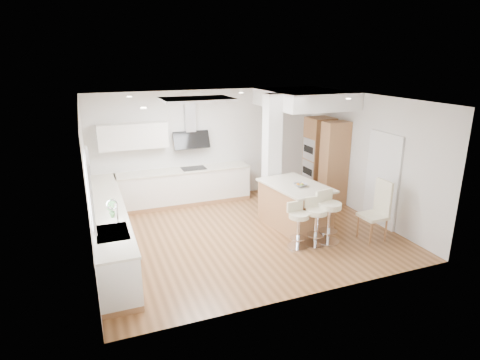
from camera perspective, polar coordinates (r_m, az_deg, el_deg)
name	(u,v)px	position (r m, az deg, el deg)	size (l,w,h in m)	color
ground	(245,233)	(8.58, 0.71, -7.54)	(6.00, 6.00, 0.00)	#915E35
ceiling	(245,233)	(8.58, 0.71, -7.54)	(6.00, 5.00, 0.02)	white
wall_back	(209,145)	(10.38, -4.46, 4.99)	(6.00, 0.04, 2.80)	silver
wall_left	(87,187)	(7.54, -20.89, -0.87)	(0.04, 5.00, 2.80)	silver
wall_right	(367,157)	(9.60, 17.62, 3.20)	(0.04, 5.00, 2.80)	silver
skylight	(197,99)	(8.14, -6.11, 11.32)	(4.10, 2.10, 0.06)	white
window_left	(90,185)	(6.60, -20.59, -0.69)	(0.06, 1.28, 1.07)	white
doorway_right	(382,181)	(9.24, 19.56, -0.10)	(0.05, 1.00, 2.10)	#4A423A
counter_left	(109,228)	(8.09, -18.08, -6.51)	(0.63, 4.50, 1.35)	#A97548
counter_back	(178,178)	(10.08, -8.88, 0.32)	(3.62, 0.63, 2.50)	#A97548
pillar	(272,155)	(9.35, 4.54, 3.60)	(0.35, 0.35, 2.80)	white
soffit	(304,99)	(10.03, 9.09, 11.34)	(1.78, 2.20, 0.40)	white
oven_column	(324,160)	(10.45, 11.90, 2.78)	(0.63, 1.21, 2.10)	#A97548
peninsula	(295,205)	(8.82, 7.80, -3.56)	(1.25, 1.71, 1.04)	#A97548
bar_stool_a	(298,223)	(7.87, 8.26, -6.04)	(0.45, 0.45, 0.91)	silver
bar_stool_b	(316,219)	(8.02, 10.72, -5.48)	(0.46, 0.46, 0.97)	silver
bar_stool_c	(328,214)	(8.17, 12.46, -4.73)	(0.56, 0.56, 1.06)	silver
dining_chair	(378,208)	(8.57, 19.04, -3.79)	(0.50, 0.50, 1.24)	beige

